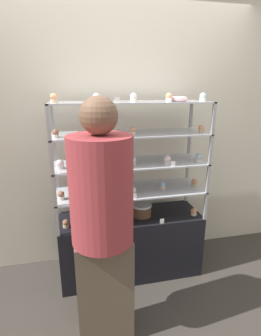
% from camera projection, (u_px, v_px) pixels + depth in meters
% --- Properties ---
extents(ground_plane, '(20.00, 20.00, 0.00)m').
position_uv_depth(ground_plane, '(130.00, 270.00, 2.61)').
color(ground_plane, '#38332D').
extents(back_wall, '(8.00, 0.05, 2.60)m').
position_uv_depth(back_wall, '(122.00, 135.00, 2.58)').
color(back_wall, beige).
rests_on(back_wall, ground_plane).
extents(display_base, '(1.31, 0.45, 0.60)m').
position_uv_depth(display_base, '(130.00, 244.00, 2.53)').
color(display_base, black).
rests_on(display_base, ground_plane).
extents(display_riser_lower, '(1.31, 0.45, 0.26)m').
position_uv_depth(display_riser_lower, '(130.00, 191.00, 2.37)').
color(display_riser_lower, '#99999E').
rests_on(display_riser_lower, display_base).
extents(display_riser_middle, '(1.31, 0.45, 0.26)m').
position_uv_depth(display_riser_middle, '(130.00, 164.00, 2.30)').
color(display_riser_middle, '#99999E').
rests_on(display_riser_middle, display_riser_lower).
extents(display_riser_upper, '(1.31, 0.45, 0.26)m').
position_uv_depth(display_riser_upper, '(130.00, 135.00, 2.22)').
color(display_riser_upper, '#99999E').
rests_on(display_riser_upper, display_riser_middle).
extents(display_riser_top, '(1.31, 0.45, 0.26)m').
position_uv_depth(display_riser_top, '(130.00, 104.00, 2.15)').
color(display_riser_top, '#99999E').
rests_on(display_riser_top, display_riser_upper).
extents(layer_cake_centerpiece, '(0.18, 0.18, 0.12)m').
position_uv_depth(layer_cake_centerpiece, '(142.00, 210.00, 2.43)').
color(layer_cake_centerpiece, brown).
rests_on(layer_cake_centerpiece, display_base).
extents(sheet_cake_frosted, '(0.18, 0.15, 0.07)m').
position_uv_depth(sheet_cake_frosted, '(98.00, 189.00, 2.29)').
color(sheet_cake_frosted, brown).
rests_on(sheet_cake_frosted, display_riser_lower).
extents(cupcake_0, '(0.06, 0.06, 0.07)m').
position_uv_depth(cupcake_0, '(66.00, 223.00, 2.23)').
color(cupcake_0, '#CCB28C').
rests_on(cupcake_0, display_base).
extents(cupcake_1, '(0.06, 0.06, 0.07)m').
position_uv_depth(cupcake_1, '(194.00, 212.00, 2.45)').
color(cupcake_1, beige).
rests_on(cupcake_1, display_base).
extents(price_tag_0, '(0.04, 0.00, 0.04)m').
position_uv_depth(price_tag_0, '(162.00, 221.00, 2.29)').
color(price_tag_0, white).
rests_on(price_tag_0, display_base).
extents(cupcake_2, '(0.06, 0.06, 0.07)m').
position_uv_depth(cupcake_2, '(61.00, 195.00, 2.15)').
color(cupcake_2, white).
rests_on(cupcake_2, display_riser_lower).
extents(cupcake_3, '(0.06, 0.06, 0.07)m').
position_uv_depth(cupcake_3, '(133.00, 191.00, 2.24)').
color(cupcake_3, '#CCB28C').
rests_on(cupcake_3, display_riser_lower).
extents(cupcake_4, '(0.06, 0.06, 0.07)m').
position_uv_depth(cupcake_4, '(163.00, 185.00, 2.37)').
color(cupcake_4, beige).
rests_on(cupcake_4, display_riser_lower).
extents(cupcake_5, '(0.06, 0.06, 0.07)m').
position_uv_depth(cupcake_5, '(194.00, 182.00, 2.45)').
color(cupcake_5, '#CCB28C').
rests_on(cupcake_5, display_riser_lower).
extents(price_tag_1, '(0.04, 0.00, 0.04)m').
position_uv_depth(price_tag_1, '(134.00, 196.00, 2.17)').
color(price_tag_1, white).
rests_on(price_tag_1, display_riser_lower).
extents(cupcake_6, '(0.06, 0.06, 0.08)m').
position_uv_depth(cupcake_6, '(60.00, 165.00, 2.10)').
color(cupcake_6, white).
rests_on(cupcake_6, display_riser_middle).
extents(cupcake_7, '(0.06, 0.06, 0.08)m').
position_uv_depth(cupcake_7, '(97.00, 164.00, 2.12)').
color(cupcake_7, white).
rests_on(cupcake_7, display_riser_middle).
extents(cupcake_8, '(0.06, 0.06, 0.08)m').
position_uv_depth(cupcake_8, '(132.00, 161.00, 2.21)').
color(cupcake_8, beige).
rests_on(cupcake_8, display_riser_middle).
extents(cupcake_9, '(0.06, 0.06, 0.08)m').
position_uv_depth(cupcake_9, '(167.00, 160.00, 2.23)').
color(cupcake_9, white).
rests_on(cupcake_9, display_riser_middle).
extents(cupcake_10, '(0.06, 0.06, 0.08)m').
position_uv_depth(cupcake_10, '(198.00, 157.00, 2.31)').
color(cupcake_10, beige).
rests_on(cupcake_10, display_riser_middle).
extents(price_tag_2, '(0.04, 0.00, 0.04)m').
position_uv_depth(price_tag_2, '(173.00, 164.00, 2.16)').
color(price_tag_2, white).
rests_on(price_tag_2, display_riser_middle).
extents(cupcake_11, '(0.05, 0.05, 0.06)m').
position_uv_depth(cupcake_11, '(56.00, 134.00, 2.00)').
color(cupcake_11, beige).
rests_on(cupcake_11, display_riser_upper).
extents(cupcake_12, '(0.05, 0.05, 0.06)m').
position_uv_depth(cupcake_12, '(133.00, 131.00, 2.13)').
color(cupcake_12, white).
rests_on(cupcake_12, display_riser_upper).
extents(cupcake_13, '(0.05, 0.05, 0.06)m').
position_uv_depth(cupcake_13, '(201.00, 129.00, 2.24)').
color(cupcake_13, '#CCB28C').
rests_on(cupcake_13, display_riser_upper).
extents(price_tag_3, '(0.04, 0.00, 0.04)m').
position_uv_depth(price_tag_3, '(87.00, 136.00, 1.94)').
color(price_tag_3, white).
rests_on(price_tag_3, display_riser_upper).
extents(cupcake_14, '(0.05, 0.05, 0.07)m').
position_uv_depth(cupcake_14, '(54.00, 98.00, 1.91)').
color(cupcake_14, '#CCB28C').
rests_on(cupcake_14, display_riser_top).
extents(cupcake_15, '(0.05, 0.05, 0.07)m').
position_uv_depth(cupcake_15, '(96.00, 98.00, 1.97)').
color(cupcake_15, '#CCB28C').
rests_on(cupcake_15, display_riser_top).
extents(cupcake_16, '(0.05, 0.05, 0.07)m').
position_uv_depth(cupcake_16, '(133.00, 98.00, 2.08)').
color(cupcake_16, beige).
rests_on(cupcake_16, display_riser_top).
extents(cupcake_17, '(0.05, 0.05, 0.07)m').
position_uv_depth(cupcake_17, '(169.00, 97.00, 2.12)').
color(cupcake_17, white).
rests_on(cupcake_17, display_riser_top).
extents(cupcake_18, '(0.05, 0.05, 0.07)m').
position_uv_depth(cupcake_18, '(203.00, 97.00, 2.17)').
color(cupcake_18, white).
rests_on(cupcake_18, display_riser_top).
extents(price_tag_4, '(0.04, 0.00, 0.04)m').
position_uv_depth(price_tag_4, '(117.00, 100.00, 1.92)').
color(price_tag_4, white).
rests_on(price_tag_4, display_riser_top).
extents(donut_glazed, '(0.15, 0.15, 0.04)m').
position_uv_depth(donut_glazed, '(179.00, 99.00, 2.18)').
color(donut_glazed, '#EFB2BC').
rests_on(donut_glazed, display_riser_top).
extents(customer_figure, '(0.40, 0.40, 1.70)m').
position_uv_depth(customer_figure, '(102.00, 223.00, 1.68)').
color(customer_figure, brown).
rests_on(customer_figure, ground_plane).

